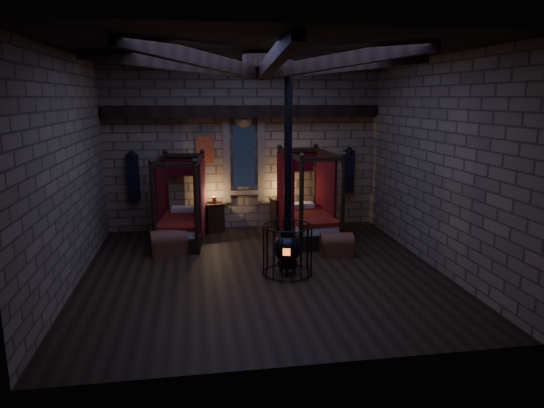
{
  "coord_description": "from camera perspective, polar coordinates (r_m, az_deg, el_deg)",
  "views": [
    {
      "loc": [
        -1.25,
        -9.04,
        3.4
      ],
      "look_at": [
        0.29,
        0.6,
        1.24
      ],
      "focal_mm": 32.0,
      "sensor_mm": 36.0,
      "label": 1
    }
  ],
  "objects": [
    {
      "name": "nightstand_right",
      "position": [
        12.73,
        1.07,
        -1.1
      ],
      "size": [
        0.6,
        0.59,
        0.89
      ],
      "rotation": [
        0.0,
        0.0,
        0.22
      ],
      "color": "black",
      "rests_on": "ground"
    },
    {
      "name": "bed_left",
      "position": [
        11.8,
        -10.56,
        -1.98
      ],
      "size": [
        1.22,
        2.04,
        2.03
      ],
      "rotation": [
        0.0,
        0.0,
        -0.1
      ],
      "color": "black",
      "rests_on": "ground"
    },
    {
      "name": "room",
      "position": [
        9.22,
        -1.3,
        14.59
      ],
      "size": [
        7.02,
        7.02,
        4.29
      ],
      "color": "black",
      "rests_on": "ground"
    },
    {
      "name": "bed_right",
      "position": [
        11.89,
        4.19,
        -1.56
      ],
      "size": [
        1.23,
        2.12,
        2.13
      ],
      "rotation": [
        0.0,
        0.0,
        0.08
      ],
      "color": "black",
      "rests_on": "ground"
    },
    {
      "name": "trunk_left",
      "position": [
        10.97,
        -12.06,
        -4.51
      ],
      "size": [
        0.85,
        0.63,
        0.57
      ],
      "rotation": [
        0.0,
        0.0,
        0.19
      ],
      "color": "brown",
      "rests_on": "ground"
    },
    {
      "name": "trunk_right",
      "position": [
        10.76,
        7.58,
        -4.8
      ],
      "size": [
        0.75,
        0.52,
        0.52
      ],
      "rotation": [
        0.0,
        0.0,
        -0.11
      ],
      "color": "brown",
      "rests_on": "ground"
    },
    {
      "name": "stove",
      "position": [
        9.42,
        1.83,
        -4.78
      ],
      "size": [
        0.97,
        0.97,
        4.05
      ],
      "rotation": [
        0.0,
        0.0,
        -0.25
      ],
      "color": "black",
      "rests_on": "ground"
    },
    {
      "name": "nightstand_left",
      "position": [
        12.54,
        -6.78,
        -1.52
      ],
      "size": [
        0.55,
        0.53,
        0.93
      ],
      "rotation": [
        0.0,
        0.0,
        0.19
      ],
      "color": "black",
      "rests_on": "ground"
    }
  ]
}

